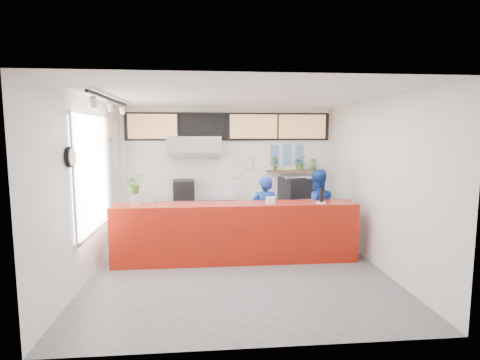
% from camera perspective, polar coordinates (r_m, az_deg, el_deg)
% --- Properties ---
extents(floor, '(5.00, 5.00, 0.00)m').
position_cam_1_polar(floor, '(6.83, -0.31, -13.34)').
color(floor, slate).
rests_on(floor, ground).
extents(ceiling, '(5.00, 5.00, 0.00)m').
position_cam_1_polar(ceiling, '(6.43, -0.33, 12.60)').
color(ceiling, silver).
extents(wall_back, '(5.00, 0.00, 5.00)m').
position_cam_1_polar(wall_back, '(8.94, -1.69, 1.39)').
color(wall_back, white).
rests_on(wall_back, ground).
extents(wall_left, '(0.00, 5.00, 5.00)m').
position_cam_1_polar(wall_left, '(6.73, -22.06, -0.97)').
color(wall_left, white).
rests_on(wall_left, ground).
extents(wall_right, '(0.00, 5.00, 5.00)m').
position_cam_1_polar(wall_right, '(7.12, 20.16, -0.47)').
color(wall_right, white).
rests_on(wall_right, ground).
extents(service_counter, '(4.50, 0.60, 1.10)m').
position_cam_1_polar(service_counter, '(7.04, -0.59, -8.01)').
color(service_counter, '#A41A0B').
rests_on(service_counter, ground).
extents(cream_band, '(5.00, 0.02, 0.80)m').
position_cam_1_polar(cream_band, '(8.89, -1.71, 8.46)').
color(cream_band, beige).
rests_on(cream_band, wall_back).
extents(prep_bench, '(1.80, 0.60, 0.90)m').
position_cam_1_polar(prep_bench, '(8.79, -6.78, -5.69)').
color(prep_bench, '#B2B5BA').
rests_on(prep_bench, ground).
extents(panini_oven, '(0.51, 0.51, 0.43)m').
position_cam_1_polar(panini_oven, '(8.68, -8.57, -1.41)').
color(panini_oven, black).
rests_on(panini_oven, prep_bench).
extents(extraction_hood, '(1.20, 0.70, 0.35)m').
position_cam_1_polar(extraction_hood, '(8.53, -6.95, 5.45)').
color(extraction_hood, '#B2B5BA').
rests_on(extraction_hood, ceiling).
extents(hood_lip, '(1.20, 0.69, 0.31)m').
position_cam_1_polar(hood_lip, '(8.54, -6.93, 4.11)').
color(hood_lip, '#B2B5BA').
rests_on(hood_lip, ceiling).
extents(right_bench, '(1.80, 0.60, 0.90)m').
position_cam_1_polar(right_bench, '(9.02, 8.04, -5.38)').
color(right_bench, '#B2B5BA').
rests_on(right_bench, ground).
extents(espresso_machine, '(0.89, 0.78, 0.48)m').
position_cam_1_polar(espresso_machine, '(8.92, 8.64, -1.04)').
color(espresso_machine, black).
rests_on(espresso_machine, right_bench).
extents(espresso_tray, '(0.76, 0.59, 0.06)m').
position_cam_1_polar(espresso_tray, '(8.89, 8.67, 0.52)').
color(espresso_tray, silver).
rests_on(espresso_tray, espresso_machine).
extents(herb_shelf, '(1.40, 0.18, 0.04)m').
position_cam_1_polar(herb_shelf, '(9.08, 8.48, 1.40)').
color(herb_shelf, brown).
rests_on(herb_shelf, wall_back).
extents(menu_board_far_left, '(1.10, 0.10, 0.55)m').
position_cam_1_polar(menu_board_far_left, '(8.84, -13.17, 7.96)').
color(menu_board_far_left, tan).
rests_on(menu_board_far_left, wall_back).
extents(menu_board_mid_left, '(1.10, 0.10, 0.55)m').
position_cam_1_polar(menu_board_mid_left, '(8.76, -5.56, 8.12)').
color(menu_board_mid_left, black).
rests_on(menu_board_mid_left, wall_back).
extents(menu_board_mid_right, '(1.10, 0.10, 0.55)m').
position_cam_1_polar(menu_board_mid_right, '(8.83, 2.06, 8.14)').
color(menu_board_mid_right, tan).
rests_on(menu_board_mid_right, wall_back).
extents(menu_board_far_right, '(1.10, 0.10, 0.55)m').
position_cam_1_polar(menu_board_far_right, '(9.05, 9.44, 8.02)').
color(menu_board_far_right, tan).
rests_on(menu_board_far_right, wall_back).
extents(soffit, '(4.80, 0.04, 0.65)m').
position_cam_1_polar(soffit, '(8.86, -1.70, 8.14)').
color(soffit, black).
rests_on(soffit, wall_back).
extents(window_pane, '(0.04, 2.20, 1.90)m').
position_cam_1_polar(window_pane, '(6.98, -21.19, 1.00)').
color(window_pane, silver).
rests_on(window_pane, wall_left).
extents(window_frame, '(0.03, 2.30, 2.00)m').
position_cam_1_polar(window_frame, '(6.97, -21.03, 1.00)').
color(window_frame, '#B2B5BA').
rests_on(window_frame, wall_left).
extents(wall_clock_rim, '(0.05, 0.30, 0.30)m').
position_cam_1_polar(wall_clock_rim, '(5.81, -24.47, 3.20)').
color(wall_clock_rim, black).
rests_on(wall_clock_rim, wall_left).
extents(wall_clock_face, '(0.02, 0.26, 0.26)m').
position_cam_1_polar(wall_clock_face, '(5.80, -24.19, 3.21)').
color(wall_clock_face, white).
rests_on(wall_clock_face, wall_left).
extents(track_rail, '(0.05, 2.40, 0.04)m').
position_cam_1_polar(track_rail, '(6.59, -19.24, 11.56)').
color(track_rail, black).
rests_on(track_rail, ceiling).
extents(dec_plate_a, '(0.24, 0.03, 0.24)m').
position_cam_1_polar(dec_plate_a, '(8.90, -0.72, 2.98)').
color(dec_plate_a, silver).
rests_on(dec_plate_a, wall_back).
extents(dec_plate_b, '(0.24, 0.03, 0.24)m').
position_cam_1_polar(dec_plate_b, '(8.93, 1.20, 2.35)').
color(dec_plate_b, silver).
rests_on(dec_plate_b, wall_back).
extents(dec_plate_c, '(0.24, 0.03, 0.24)m').
position_cam_1_polar(dec_plate_c, '(8.92, -0.72, 1.06)').
color(dec_plate_c, silver).
rests_on(dec_plate_c, wall_back).
extents(dec_plate_d, '(0.24, 0.03, 0.24)m').
position_cam_1_polar(dec_plate_d, '(8.92, 1.52, 3.95)').
color(dec_plate_d, silver).
rests_on(dec_plate_d, wall_back).
extents(photo_frame_a, '(0.20, 0.02, 0.25)m').
position_cam_1_polar(photo_frame_a, '(9.02, 5.32, 4.59)').
color(photo_frame_a, '#598CBF').
rests_on(photo_frame_a, wall_back).
extents(photo_frame_b, '(0.20, 0.02, 0.25)m').
position_cam_1_polar(photo_frame_b, '(9.08, 7.19, 4.59)').
color(photo_frame_b, '#598CBF').
rests_on(photo_frame_b, wall_back).
extents(photo_frame_c, '(0.20, 0.02, 0.25)m').
position_cam_1_polar(photo_frame_c, '(9.15, 9.03, 4.57)').
color(photo_frame_c, '#598CBF').
rests_on(photo_frame_c, wall_back).
extents(photo_frame_d, '(0.20, 0.02, 0.25)m').
position_cam_1_polar(photo_frame_d, '(9.03, 5.30, 3.01)').
color(photo_frame_d, '#598CBF').
rests_on(photo_frame_d, wall_back).
extents(photo_frame_e, '(0.20, 0.02, 0.25)m').
position_cam_1_polar(photo_frame_e, '(9.09, 7.16, 3.01)').
color(photo_frame_e, '#598CBF').
rests_on(photo_frame_e, wall_back).
extents(photo_frame_f, '(0.20, 0.02, 0.25)m').
position_cam_1_polar(photo_frame_f, '(9.16, 9.00, 3.01)').
color(photo_frame_f, '#598CBF').
rests_on(photo_frame_f, wall_back).
extents(staff_center, '(0.60, 0.43, 1.54)m').
position_cam_1_polar(staff_center, '(7.62, 3.81, -5.17)').
color(staff_center, navy).
rests_on(staff_center, ground).
extents(staff_right, '(0.84, 0.66, 1.67)m').
position_cam_1_polar(staff_right, '(7.75, 11.51, -4.60)').
color(staff_right, navy).
rests_on(staff_right, ground).
extents(herb_a, '(0.20, 0.16, 0.34)m').
position_cam_1_polar(herb_a, '(8.96, 5.39, 2.58)').
color(herb_a, '#3B6A25').
rests_on(herb_a, herb_shelf).
extents(herb_c, '(0.36, 0.32, 0.34)m').
position_cam_1_polar(herb_c, '(9.08, 9.08, 2.59)').
color(herb_c, '#3B6A25').
rests_on(herb_c, herb_shelf).
extents(herb_d, '(0.17, 0.16, 0.27)m').
position_cam_1_polar(herb_d, '(9.18, 11.11, 2.38)').
color(herb_d, '#3B6A25').
rests_on(herb_d, herb_shelf).
extents(glass_vase, '(0.20, 0.20, 0.20)m').
position_cam_1_polar(glass_vase, '(6.94, -15.70, -3.01)').
color(glass_vase, white).
rests_on(glass_vase, service_counter).
extents(basil_vase, '(0.40, 0.38, 0.36)m').
position_cam_1_polar(basil_vase, '(6.89, -15.78, -0.54)').
color(basil_vase, '#3B6A25').
rests_on(basil_vase, glass_vase).
extents(napkin_holder, '(0.16, 0.12, 0.13)m').
position_cam_1_polar(napkin_holder, '(6.89, 4.67, -3.12)').
color(napkin_holder, white).
rests_on(napkin_holder, service_counter).
extents(white_plate, '(0.24, 0.24, 0.01)m').
position_cam_1_polar(white_plate, '(7.13, 12.28, -3.39)').
color(white_plate, white).
rests_on(white_plate, service_counter).
extents(pepper_mill, '(0.07, 0.07, 0.26)m').
position_cam_1_polar(pepper_mill, '(7.10, 12.31, -2.31)').
color(pepper_mill, black).
rests_on(pepper_mill, white_plate).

